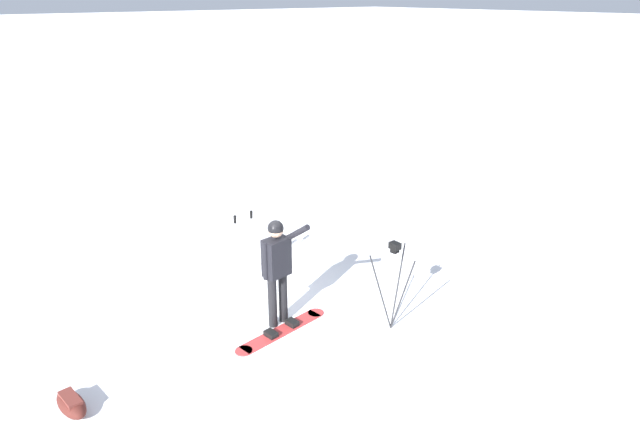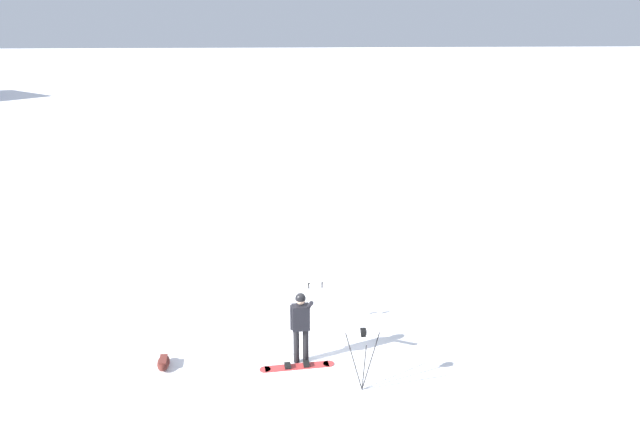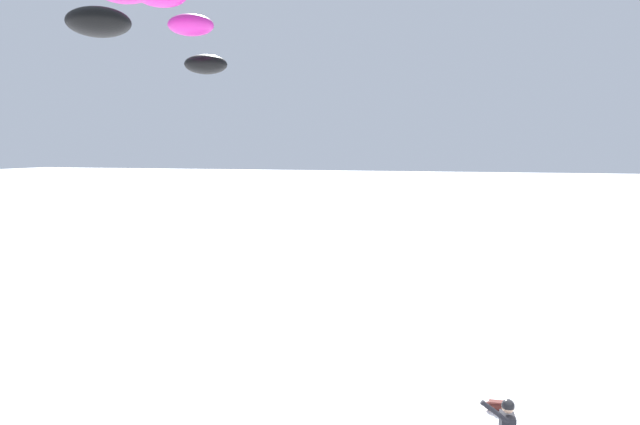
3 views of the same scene
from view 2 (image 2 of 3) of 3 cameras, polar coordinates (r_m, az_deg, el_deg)
The scene contains 6 objects.
ground_plane at distance 15.30m, azimuth -2.11°, elevation -13.02°, with size 300.00×300.00×0.00m, color white.
snowboarder at distance 14.50m, azimuth -1.79°, elevation -9.92°, with size 0.52×0.67×1.80m.
snowboard at distance 14.83m, azimuth -2.13°, elevation -13.99°, with size 1.75×0.41×0.10m.
gear_bag_large at distance 15.21m, azimuth -14.26°, elevation -13.28°, with size 0.33×0.67×0.24m.
camera_tripod at distance 13.54m, azimuth 4.00°, elevation -12.35°, with size 0.76×0.57×1.48m.
ski_poles at distance 16.12m, azimuth -0.40°, elevation -7.94°, with size 0.40×0.14×1.27m.
Camera 2 is at (0.35, 13.14, 7.82)m, focal length 34.64 mm.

